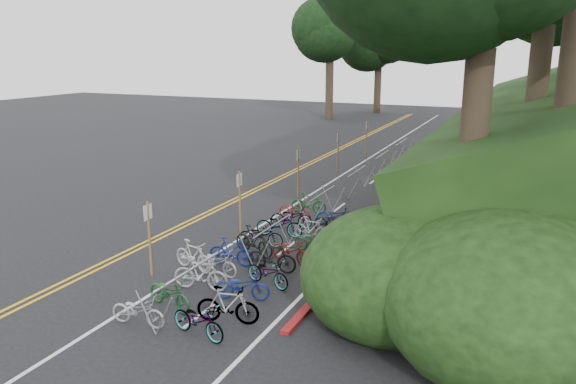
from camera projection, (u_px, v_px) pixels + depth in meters
The scene contains 10 objects.
ground at pixel (152, 273), 18.51m from camera, with size 120.00×120.00×0.00m, color black.
road_markings at pixel (292, 201), 27.20m from camera, with size 7.47×80.00×0.01m.
red_curb at pixel (404, 202), 26.89m from camera, with size 0.25×28.00×0.10m, color maroon.
embankment at pixel (573, 139), 29.64m from camera, with size 14.30×48.14×9.11m.
bike_rack_front at pixel (188, 282), 15.64m from camera, with size 1.15×3.26×1.18m.
bike_racks_rest at pixel (357, 177), 28.63m from camera, with size 1.14×23.00×1.17m.
signpost_near at pixel (149, 234), 17.99m from camera, with size 0.08×0.40×2.50m.
signposts_rest at pixel (320, 158), 30.32m from camera, with size 0.08×18.40×2.50m.
bike_front at pixel (193, 256), 18.64m from camera, with size 1.71×0.48×1.03m, color beige.
bike_valet at pixel (266, 248), 19.47m from camera, with size 3.13×13.31×1.09m.
Camera 1 is at (11.12, -13.96, 7.19)m, focal length 35.00 mm.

